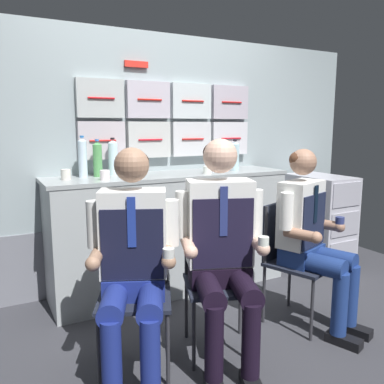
{
  "coord_description": "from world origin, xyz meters",
  "views": [
    {
      "loc": [
        -1.38,
        -1.87,
        1.38
      ],
      "look_at": [
        -0.08,
        0.58,
        0.91
      ],
      "focal_mm": 37.27,
      "sensor_mm": 36.0,
      "label": 1
    }
  ],
  "objects_px": {
    "crew_member_right": "(312,232)",
    "water_bottle_blue_cap": "(235,156)",
    "coffee_cup_spare": "(66,174)",
    "folding_chair_left": "(135,276)",
    "folding_chair_right": "(289,249)",
    "crew_member_left": "(133,255)",
    "service_trolley": "(319,218)",
    "folding_chair_center": "(216,266)",
    "crew_member_center": "(222,240)"
  },
  "relations": [
    {
      "from": "crew_member_center",
      "to": "folding_chair_right",
      "type": "relative_size",
      "value": 1.56
    },
    {
      "from": "folding_chair_left",
      "to": "coffee_cup_spare",
      "type": "distance_m",
      "value": 1.05
    },
    {
      "from": "crew_member_center",
      "to": "folding_chair_right",
      "type": "height_order",
      "value": "crew_member_center"
    },
    {
      "from": "service_trolley",
      "to": "folding_chair_left",
      "type": "xyz_separation_m",
      "value": [
        -2.16,
        -0.7,
        0.03
      ]
    },
    {
      "from": "service_trolley",
      "to": "crew_member_right",
      "type": "xyz_separation_m",
      "value": [
        -0.97,
        -0.88,
        0.19
      ]
    },
    {
      "from": "crew_member_center",
      "to": "water_bottle_blue_cap",
      "type": "distance_m",
      "value": 1.36
    },
    {
      "from": "folding_chair_left",
      "to": "water_bottle_blue_cap",
      "type": "distance_m",
      "value": 1.6
    },
    {
      "from": "folding_chair_center",
      "to": "coffee_cup_spare",
      "type": "relative_size",
      "value": 10.93
    },
    {
      "from": "folding_chair_right",
      "to": "water_bottle_blue_cap",
      "type": "distance_m",
      "value": 1.04
    },
    {
      "from": "service_trolley",
      "to": "folding_chair_right",
      "type": "distance_m",
      "value": 1.25
    },
    {
      "from": "crew_member_left",
      "to": "folding_chair_right",
      "type": "bearing_deg",
      "value": 6.09
    },
    {
      "from": "service_trolley",
      "to": "folding_chair_left",
      "type": "relative_size",
      "value": 1.07
    },
    {
      "from": "folding_chair_left",
      "to": "folding_chair_center",
      "type": "bearing_deg",
      "value": -7.57
    },
    {
      "from": "crew_member_center",
      "to": "folding_chair_right",
      "type": "xyz_separation_m",
      "value": [
        0.69,
        0.2,
        -0.21
      ]
    },
    {
      "from": "folding_chair_left",
      "to": "folding_chair_right",
      "type": "distance_m",
      "value": 1.14
    },
    {
      "from": "crew_member_left",
      "to": "coffee_cup_spare",
      "type": "height_order",
      "value": "crew_member_left"
    },
    {
      "from": "folding_chair_left",
      "to": "crew_member_left",
      "type": "distance_m",
      "value": 0.24
    },
    {
      "from": "folding_chair_left",
      "to": "crew_member_right",
      "type": "xyz_separation_m",
      "value": [
        1.19,
        -0.17,
        0.15
      ]
    },
    {
      "from": "water_bottle_blue_cap",
      "to": "coffee_cup_spare",
      "type": "distance_m",
      "value": 1.44
    },
    {
      "from": "folding_chair_right",
      "to": "coffee_cup_spare",
      "type": "xyz_separation_m",
      "value": [
        -1.34,
        0.91,
        0.51
      ]
    },
    {
      "from": "coffee_cup_spare",
      "to": "folding_chair_left",
      "type": "bearing_deg",
      "value": -77.3
    },
    {
      "from": "folding_chair_right",
      "to": "coffee_cup_spare",
      "type": "distance_m",
      "value": 1.7
    },
    {
      "from": "service_trolley",
      "to": "folding_chair_center",
      "type": "xyz_separation_m",
      "value": [
        -1.66,
        -0.77,
        0.03
      ]
    },
    {
      "from": "crew_member_center",
      "to": "crew_member_right",
      "type": "bearing_deg",
      "value": 3.3
    },
    {
      "from": "service_trolley",
      "to": "water_bottle_blue_cap",
      "type": "xyz_separation_m",
      "value": [
        -0.93,
        0.12,
        0.63
      ]
    },
    {
      "from": "service_trolley",
      "to": "crew_member_right",
      "type": "relative_size",
      "value": 0.73
    },
    {
      "from": "crew_member_left",
      "to": "water_bottle_blue_cap",
      "type": "height_order",
      "value": "crew_member_left"
    },
    {
      "from": "service_trolley",
      "to": "crew_member_left",
      "type": "height_order",
      "value": "crew_member_left"
    },
    {
      "from": "water_bottle_blue_cap",
      "to": "coffee_cup_spare",
      "type": "bearing_deg",
      "value": 177.57
    },
    {
      "from": "service_trolley",
      "to": "crew_member_center",
      "type": "height_order",
      "value": "crew_member_center"
    },
    {
      "from": "service_trolley",
      "to": "water_bottle_blue_cap",
      "type": "relative_size",
      "value": 3.29
    },
    {
      "from": "service_trolley",
      "to": "water_bottle_blue_cap",
      "type": "height_order",
      "value": "water_bottle_blue_cap"
    },
    {
      "from": "crew_member_right",
      "to": "water_bottle_blue_cap",
      "type": "xyz_separation_m",
      "value": [
        0.04,
        1.0,
        0.45
      ]
    },
    {
      "from": "folding_chair_center",
      "to": "crew_member_center",
      "type": "distance_m",
      "value": 0.26
    },
    {
      "from": "folding_chair_right",
      "to": "coffee_cup_spare",
      "type": "bearing_deg",
      "value": 145.87
    },
    {
      "from": "service_trolley",
      "to": "crew_member_right",
      "type": "distance_m",
      "value": 1.32
    },
    {
      "from": "folding_chair_center",
      "to": "folding_chair_right",
      "type": "xyz_separation_m",
      "value": [
        0.63,
        0.05,
        0.0
      ]
    },
    {
      "from": "water_bottle_blue_cap",
      "to": "folding_chair_center",
      "type": "bearing_deg",
      "value": -129.09
    },
    {
      "from": "crew_member_center",
      "to": "coffee_cup_spare",
      "type": "xyz_separation_m",
      "value": [
        -0.65,
        1.1,
        0.3
      ]
    },
    {
      "from": "service_trolley",
      "to": "crew_member_left",
      "type": "distance_m",
      "value": 2.39
    },
    {
      "from": "service_trolley",
      "to": "water_bottle_blue_cap",
      "type": "bearing_deg",
      "value": 172.38
    },
    {
      "from": "folding_chair_right",
      "to": "crew_member_right",
      "type": "xyz_separation_m",
      "value": [
        0.05,
        -0.15,
        0.15
      ]
    },
    {
      "from": "folding_chair_center",
      "to": "crew_member_right",
      "type": "distance_m",
      "value": 0.71
    },
    {
      "from": "service_trolley",
      "to": "coffee_cup_spare",
      "type": "bearing_deg",
      "value": 175.52
    },
    {
      "from": "folding_chair_center",
      "to": "folding_chair_left",
      "type": "bearing_deg",
      "value": 172.43
    },
    {
      "from": "folding_chair_left",
      "to": "crew_member_left",
      "type": "relative_size",
      "value": 0.66
    },
    {
      "from": "folding_chair_left",
      "to": "folding_chair_center",
      "type": "height_order",
      "value": "same"
    },
    {
      "from": "folding_chair_center",
      "to": "crew_member_center",
      "type": "xyz_separation_m",
      "value": [
        -0.05,
        -0.15,
        0.21
      ]
    },
    {
      "from": "crew_member_right",
      "to": "coffee_cup_spare",
      "type": "bearing_deg",
      "value": 142.72
    },
    {
      "from": "service_trolley",
      "to": "crew_member_center",
      "type": "xyz_separation_m",
      "value": [
        -1.71,
        -0.92,
        0.24
      ]
    }
  ]
}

